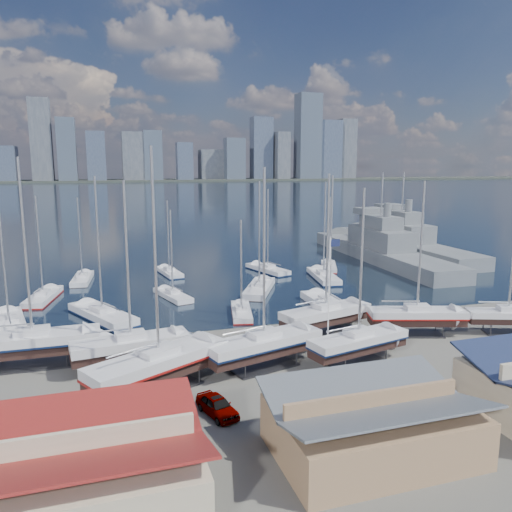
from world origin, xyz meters
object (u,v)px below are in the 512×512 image
object	(u,v)px
naval_ship_east	(379,251)
naval_ship_west	(400,244)
sailboat_cradle_0	(33,343)
car_a	(217,405)
flagpole	(330,289)

from	to	relation	value
naval_ship_east	naval_ship_west	world-z (taller)	naval_ship_west
sailboat_cradle_0	car_a	size ratio (longest dim) A/B	4.44
car_a	sailboat_cradle_0	bearing A→B (deg)	117.65
naval_ship_east	flagpole	bearing A→B (deg)	146.32
car_a	flagpole	world-z (taller)	flagpole
sailboat_cradle_0	naval_ship_east	distance (m)	67.26
sailboat_cradle_0	flagpole	world-z (taller)	sailboat_cradle_0
naval_ship_east	flagpole	world-z (taller)	naval_ship_east
flagpole	sailboat_cradle_0	bearing A→B (deg)	167.42
naval_ship_west	car_a	world-z (taller)	naval_ship_west
naval_ship_west	car_a	distance (m)	77.49
car_a	naval_ship_west	bearing A→B (deg)	29.96
sailboat_cradle_0	car_a	xyz separation A→B (m)	(13.58, -13.62, -1.49)
sailboat_cradle_0	naval_ship_east	world-z (taller)	sailboat_cradle_0
sailboat_cradle_0	naval_ship_west	world-z (taller)	sailboat_cradle_0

